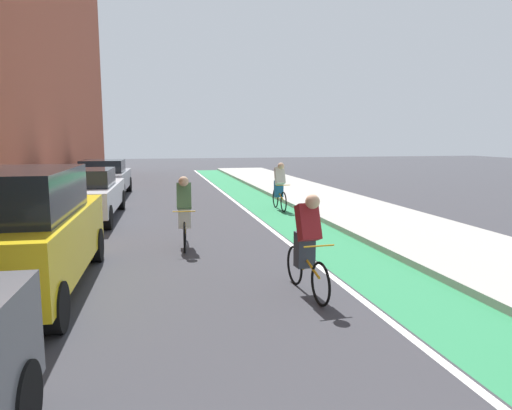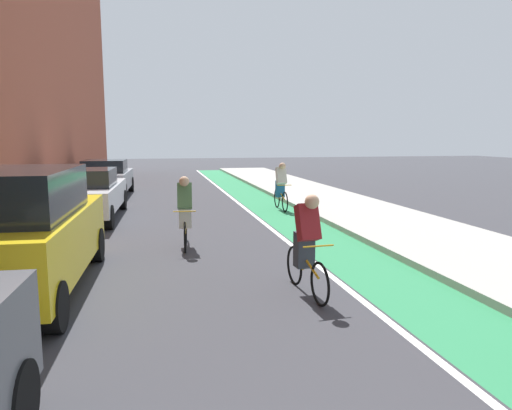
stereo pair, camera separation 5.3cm
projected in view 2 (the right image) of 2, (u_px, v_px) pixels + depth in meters
name	position (u px, v px, depth m)	size (l,w,h in m)	color
ground_plane	(184.00, 218.00, 14.32)	(83.46, 83.46, 0.00)	#38383D
bike_lane_paint	(267.00, 206.00, 16.90)	(1.60, 37.94, 0.00)	#2D8451
lane_divider_stripe	(243.00, 207.00, 16.72)	(0.12, 37.94, 0.00)	white
sidewalk_right	(333.00, 202.00, 17.41)	(3.43, 37.94, 0.14)	#A8A59E
parked_suv_yellow_cab	(23.00, 230.00, 7.29)	(1.96, 4.65, 1.98)	yellow
parked_sedan_white	(87.00, 193.00, 14.05)	(2.06, 4.78, 1.53)	silver
parked_sedan_silver	(106.00, 178.00, 19.60)	(2.07, 4.39, 1.53)	#9EA0A8
cyclist_mid	(306.00, 241.00, 7.28)	(0.48, 1.71, 1.61)	black
cyclist_trailing	(185.00, 212.00, 10.46)	(0.48, 1.72, 1.62)	black
cyclist_far	(281.00, 186.00, 15.89)	(0.48, 1.73, 1.62)	black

